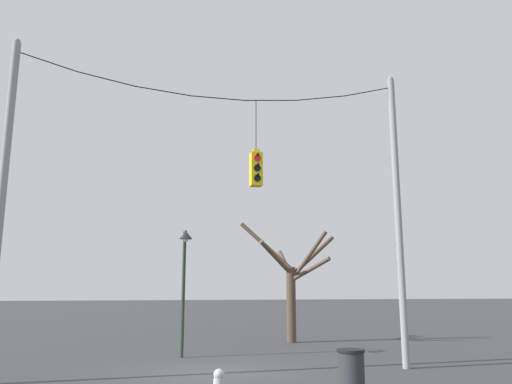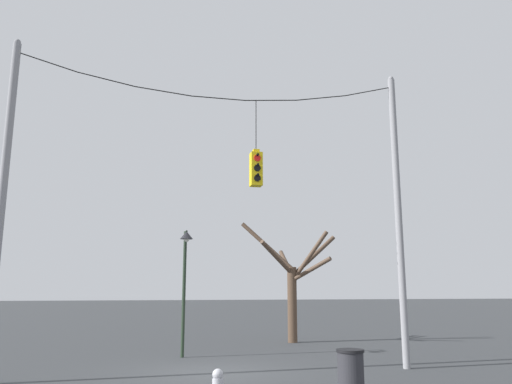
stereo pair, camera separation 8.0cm
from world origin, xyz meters
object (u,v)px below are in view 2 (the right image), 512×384
(trash_bin, at_px, (351,372))
(traffic_light_near_left_pole, at_px, (256,169))
(utility_pole_left, at_px, (2,201))
(bare_tree, at_px, (293,282))
(utility_pole_right, at_px, (398,215))
(street_lamp, at_px, (185,263))

(trash_bin, bearing_deg, traffic_light_near_left_pole, 113.56)
(utility_pole_left, relative_size, traffic_light_near_left_pole, 3.45)
(utility_pole_left, distance_m, trash_bin, 9.81)
(utility_pole_left, bearing_deg, bare_tree, 37.11)
(utility_pole_left, distance_m, utility_pole_right, 11.44)
(bare_tree, bearing_deg, utility_pole_left, -142.89)
(traffic_light_near_left_pole, height_order, trash_bin, traffic_light_near_left_pole)
(utility_pole_right, distance_m, trash_bin, 6.11)
(traffic_light_near_left_pole, relative_size, trash_bin, 2.70)
(traffic_light_near_left_pole, height_order, bare_tree, traffic_light_near_left_pole)
(street_lamp, xyz_separation_m, bare_tree, (5.16, 4.09, -0.55))
(utility_pole_left, height_order, traffic_light_near_left_pole, utility_pole_left)
(utility_pole_right, distance_m, traffic_light_near_left_pole, 4.73)
(street_lamp, bearing_deg, utility_pole_left, -144.25)
(utility_pole_left, relative_size, trash_bin, 9.33)
(traffic_light_near_left_pole, bearing_deg, street_lamp, 114.95)
(utility_pole_left, xyz_separation_m, trash_bin, (8.29, -3.26, -4.10))
(traffic_light_near_left_pole, distance_m, trash_bin, 6.41)
(traffic_light_near_left_pole, bearing_deg, bare_tree, 66.23)
(utility_pole_right, height_order, street_lamp, utility_pole_right)
(utility_pole_left, bearing_deg, traffic_light_near_left_pole, 0.00)
(utility_pole_left, relative_size, bare_tree, 1.71)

